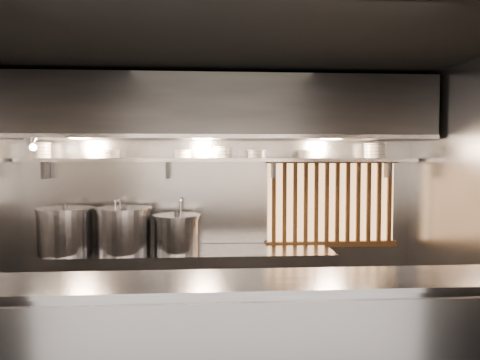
{
  "coord_description": "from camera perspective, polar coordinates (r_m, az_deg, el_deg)",
  "views": [
    {
      "loc": [
        -0.16,
        -3.92,
        1.93
      ],
      "look_at": [
        0.16,
        0.55,
        1.69
      ],
      "focal_mm": 35.0,
      "sensor_mm": 36.0,
      "label": 1
    }
  ],
  "objects": [
    {
      "name": "ceiling",
      "position": [
        4.02,
        -1.73,
        15.52
      ],
      "size": [
        4.5,
        4.5,
        0.0
      ],
      "primitive_type": "plane",
      "rotation": [
        3.14,
        0.0,
        0.0
      ],
      "color": "black",
      "rests_on": "wall_back"
    },
    {
      "name": "wall_back",
      "position": [
        5.45,
        -2.36,
        -2.58
      ],
      "size": [
        4.5,
        0.0,
        4.5
      ],
      "primitive_type": "plane",
      "rotation": [
        1.57,
        0.0,
        0.0
      ],
      "color": "gray",
      "rests_on": "floor"
    },
    {
      "name": "cooking_bench",
      "position": [
        5.26,
        -5.56,
        -13.33
      ],
      "size": [
        3.0,
        0.7,
        0.9
      ],
      "primitive_type": "cube",
      "color": "#949499",
      "rests_on": "floor"
    },
    {
      "name": "bowl_shelf",
      "position": [
        5.24,
        -2.31,
        2.46
      ],
      "size": [
        4.4,
        0.34,
        0.04
      ],
      "primitive_type": "cube",
      "color": "#949499",
      "rests_on": "wall_back"
    },
    {
      "name": "exhaust_hood",
      "position": [
        5.05,
        -2.24,
        8.63
      ],
      "size": [
        4.4,
        0.81,
        0.65
      ],
      "color": "#2D2D30",
      "rests_on": "ceiling"
    },
    {
      "name": "wood_screen",
      "position": [
        5.6,
        11.1,
        -2.69
      ],
      "size": [
        1.56,
        0.09,
        1.04
      ],
      "color": "#FEB772",
      "rests_on": "wall_back"
    },
    {
      "name": "faucet_left",
      "position": [
        5.41,
        -14.59,
        -3.7
      ],
      "size": [
        0.04,
        0.3,
        0.5
      ],
      "color": "silver",
      "rests_on": "wall_back"
    },
    {
      "name": "faucet_right",
      "position": [
        5.33,
        -7.16,
        -3.73
      ],
      "size": [
        0.04,
        0.3,
        0.5
      ],
      "color": "silver",
      "rests_on": "wall_back"
    },
    {
      "name": "heat_lamp",
      "position": [
        5.08,
        -24.13,
        4.3
      ],
      "size": [
        0.25,
        0.35,
        0.2
      ],
      "color": "#949499",
      "rests_on": "exhaust_hood"
    },
    {
      "name": "pendant_bulb",
      "position": [
        5.12,
        -3.39,
        3.36
      ],
      "size": [
        0.09,
        0.09,
        0.19
      ],
      "color": "#2D2D30",
      "rests_on": "exhaust_hood"
    },
    {
      "name": "stock_pot_left",
      "position": [
        5.3,
        -20.51,
        -5.74
      ],
      "size": [
        0.65,
        0.65,
        0.52
      ],
      "rotation": [
        0.0,
        0.0,
        0.1
      ],
      "color": "#949499",
      "rests_on": "cooking_bench"
    },
    {
      "name": "stock_pot_mid",
      "position": [
        5.16,
        -13.97,
        -5.89
      ],
      "size": [
        0.74,
        0.74,
        0.52
      ],
      "rotation": [
        0.0,
        0.0,
        -0.27
      ],
      "color": "#949499",
      "rests_on": "cooking_bench"
    },
    {
      "name": "stock_pot_right",
      "position": [
        5.09,
        -7.65,
        -6.4
      ],
      "size": [
        0.6,
        0.6,
        0.44
      ],
      "rotation": [
        0.0,
        0.0,
        0.19
      ],
      "color": "#949499",
      "rests_on": "cooking_bench"
    },
    {
      "name": "bowl_stack_0",
      "position": [
        5.54,
        -23.12,
        3.34
      ],
      "size": [
        0.22,
        0.22,
        0.17
      ],
      "color": "white",
      "rests_on": "bowl_shelf"
    },
    {
      "name": "bowl_stack_1",
      "position": [
        5.35,
        -15.62,
        3.08
      ],
      "size": [
        0.24,
        0.24,
        0.09
      ],
      "color": "white",
      "rests_on": "bowl_shelf"
    },
    {
      "name": "bowl_stack_2",
      "position": [
        5.25,
        -7.03,
        3.17
      ],
      "size": [
        0.21,
        0.21,
        0.09
      ],
      "color": "white",
      "rests_on": "bowl_shelf"
    },
    {
      "name": "bowl_stack_3",
      "position": [
        5.24,
        -2.19,
        3.4
      ],
      "size": [
        0.23,
        0.23,
        0.13
      ],
      "color": "white",
      "rests_on": "bowl_shelf"
    },
    {
      "name": "bowl_stack_4",
      "position": [
        5.27,
        2.07,
        3.19
      ],
      "size": [
        0.22,
        0.22,
        0.09
      ],
      "color": "white",
      "rests_on": "bowl_shelf"
    },
    {
      "name": "bowl_stack_5",
      "position": [
        5.36,
        8.1,
        3.16
      ],
      "size": [
        0.22,
        0.22,
        0.09
      ],
      "color": "white",
      "rests_on": "bowl_shelf"
    },
    {
      "name": "bowl_stack_6",
      "position": [
        5.58,
        16.06,
        3.45
      ],
      "size": [
        0.25,
        0.25,
        0.17
      ],
      "color": "white",
      "rests_on": "bowl_shelf"
    }
  ]
}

